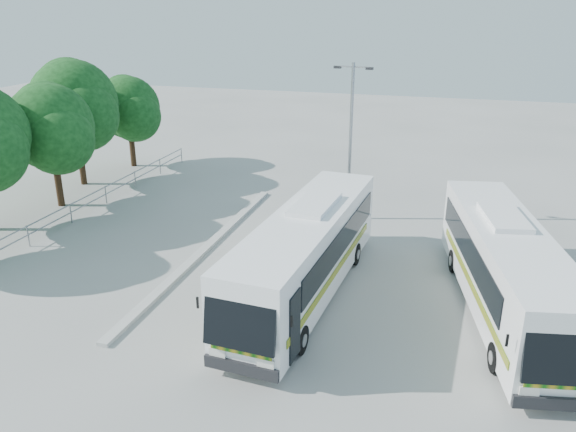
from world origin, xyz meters
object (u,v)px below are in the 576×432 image
(tree_far_d, at_px, (75,104))
(coach_adjacent, at_px, (506,268))
(tree_far_e, at_px, (129,108))
(coach_main, at_px, (306,252))
(lamppost, at_px, (351,136))
(tree_far_c, at_px, (51,127))

(tree_far_d, xyz_separation_m, coach_adjacent, (23.13, -8.91, -3.11))
(tree_far_e, height_order, coach_main, tree_far_e)
(tree_far_e, xyz_separation_m, coach_adjacent, (22.45, -13.41, -2.18))
(coach_adjacent, xyz_separation_m, lamppost, (-6.86, 7.61, 2.52))
(tree_far_c, relative_size, coach_main, 0.56)
(tree_far_d, relative_size, tree_far_e, 1.24)
(tree_far_d, height_order, tree_far_e, tree_far_d)
(tree_far_e, relative_size, coach_adjacent, 0.52)
(tree_far_c, distance_m, coach_main, 16.41)
(coach_main, height_order, coach_adjacent, coach_main)
(tree_far_e, relative_size, lamppost, 0.77)
(tree_far_e, bearing_deg, tree_far_c, -86.46)
(tree_far_c, height_order, coach_adjacent, tree_far_c)
(coach_main, bearing_deg, tree_far_d, 153.56)
(lamppost, bearing_deg, tree_far_e, 166.30)
(tree_far_c, xyz_separation_m, coach_main, (15.09, -5.93, -2.52))
(tree_far_c, xyz_separation_m, coach_adjacent, (21.94, -5.21, -2.55))
(tree_far_d, relative_size, coach_main, 0.63)
(coach_main, xyz_separation_m, lamppost, (-0.00, 8.33, 2.49))
(tree_far_d, distance_m, coach_main, 19.16)
(tree_far_c, relative_size, lamppost, 0.85)
(tree_far_c, distance_m, coach_adjacent, 22.70)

